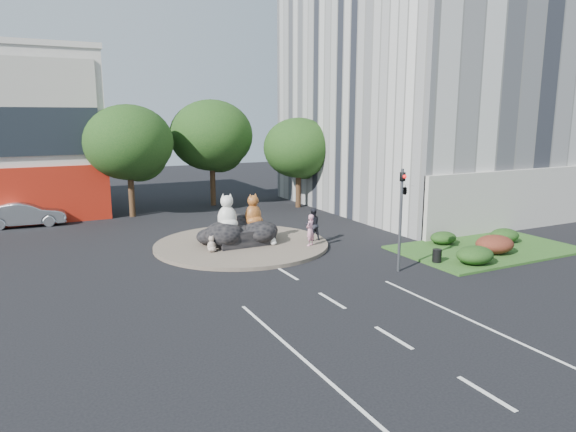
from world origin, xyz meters
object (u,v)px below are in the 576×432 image
object	(u,v)px
litter_bin	(437,256)
pedestrian_dark	(313,224)
kitten_calico	(212,243)
kitten_white	(273,239)
parked_car	(25,214)
cat_white	(227,212)
pedestrian_pink	(310,230)
cat_tabby	(253,210)

from	to	relation	value
litter_bin	pedestrian_dark	bearing A→B (deg)	117.79
kitten_calico	kitten_white	distance (m)	3.61
kitten_calico	litter_bin	bearing A→B (deg)	-32.66
kitten_calico	pedestrian_dark	bearing A→B (deg)	0.83
pedestrian_dark	parked_car	bearing A→B (deg)	-38.34
cat_white	pedestrian_pink	size ratio (longest dim) A/B	1.16
kitten_calico	pedestrian_pink	bearing A→B (deg)	-10.17
pedestrian_dark	cat_white	bearing A→B (deg)	-10.24
litter_bin	kitten_white	bearing A→B (deg)	132.18
parked_car	pedestrian_pink	bearing A→B (deg)	-130.16
cat_tabby	pedestrian_dark	xyz separation A→B (m)	(3.21, -1.36, -0.91)
kitten_calico	pedestrian_pink	size ratio (longest dim) A/B	0.51
pedestrian_dark	kitten_white	bearing A→B (deg)	1.25
kitten_calico	parked_car	world-z (taller)	parked_car
kitten_calico	pedestrian_dark	world-z (taller)	pedestrian_dark
cat_white	cat_tabby	bearing A→B (deg)	22.03
cat_white	litter_bin	size ratio (longest dim) A/B	3.09
kitten_calico	kitten_white	bearing A→B (deg)	0.37
cat_white	kitten_white	bearing A→B (deg)	-10.81
cat_tabby	litter_bin	xyz separation A→B (m)	(6.71, -8.00, -1.61)
kitten_white	parked_car	world-z (taller)	parked_car
parked_car	litter_bin	size ratio (longest dim) A/B	7.61
kitten_white	litter_bin	size ratio (longest dim) A/B	1.06
kitten_calico	cat_white	bearing A→B (deg)	38.52
pedestrian_pink	pedestrian_dark	size ratio (longest dim) A/B	0.94
kitten_white	pedestrian_pink	distance (m)	2.18
litter_bin	cat_tabby	bearing A→B (deg)	129.99
cat_tabby	pedestrian_pink	world-z (taller)	cat_tabby
pedestrian_pink	parked_car	size ratio (longest dim) A/B	0.35
cat_tabby	pedestrian_pink	distance (m)	3.57
pedestrian_dark	litter_bin	distance (m)	7.54
kitten_white	pedestrian_dark	size ratio (longest dim) A/B	0.37
kitten_white	pedestrian_pink	world-z (taller)	pedestrian_pink
kitten_white	litter_bin	distance (m)	9.03
cat_white	kitten_calico	world-z (taller)	cat_white
kitten_white	parked_car	bearing A→B (deg)	108.56
pedestrian_pink	litter_bin	distance (m)	7.06
kitten_calico	cat_tabby	bearing A→B (deg)	24.23
cat_tabby	litter_bin	distance (m)	10.57
kitten_calico	kitten_white	xyz separation A→B (m)	(3.60, -0.14, -0.10)
cat_white	cat_tabby	xyz separation A→B (m)	(1.70, 0.26, -0.07)
cat_tabby	pedestrian_dark	world-z (taller)	cat_tabby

